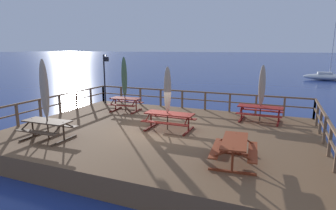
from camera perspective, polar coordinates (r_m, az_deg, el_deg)
ground_plane at (r=12.78m, az=-1.27°, el=-8.45°), size 600.00×600.00×0.00m
wooden_deck at (r=12.65m, az=-1.28°, el=-6.80°), size 13.28×9.81×0.78m
railing_waterside_far at (r=16.72m, az=5.27°, el=1.65°), size 13.08×0.10×1.09m
railing_side_left at (r=16.05m, az=-23.03°, el=0.32°), size 0.10×9.61×1.09m
railing_side_right at (r=11.47m, az=29.98°, el=-4.54°), size 0.10×9.61×1.09m
picnic_table_mid_right at (r=16.34m, az=-8.70°, el=0.70°), size 1.80×1.51×0.78m
picnic_table_mid_centre at (r=12.17m, az=-23.51°, el=-3.87°), size 1.99×1.45×0.78m
picnic_table_front_left at (r=14.57m, az=18.36°, el=-1.04°), size 2.20×1.49×0.78m
picnic_table_back_right at (r=12.42m, az=0.26°, el=-2.56°), size 2.18×1.40×0.78m
picnic_table_back_left at (r=9.13m, az=13.50°, el=-8.24°), size 1.56×2.00×0.78m
patio_umbrella_short_back at (r=16.11m, az=-8.97°, el=5.71°), size 0.32×0.32×3.13m
patio_umbrella_short_mid at (r=11.84m, az=-24.04°, el=3.01°), size 0.32×0.32×3.21m
patio_umbrella_tall_back_right at (r=14.41m, az=18.73°, el=3.75°), size 0.32×0.32×2.81m
patio_umbrella_short_front at (r=12.19m, az=-0.10°, el=3.10°), size 0.32×0.32×2.83m
lamp_post_hooked at (r=18.50m, az=-12.76°, el=6.69°), size 0.59×0.47×3.20m
sailboat_distant at (r=44.48m, az=29.81°, el=5.09°), size 6.04×1.84×7.72m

